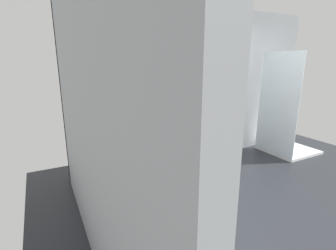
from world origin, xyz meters
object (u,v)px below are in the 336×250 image
object	(u,v)px
vanity_sink_right	(174,147)
vanity_sink_left	(124,156)
shower_tray	(284,133)
toilet	(216,139)
toothbrush_cup	(105,130)
soap_dispenser	(181,119)

from	to	relation	value
vanity_sink_right	vanity_sink_left	bearing A→B (deg)	180.00
vanity_sink_left	shower_tray	world-z (taller)	shower_tray
toilet	toothbrush_cup	size ratio (longest dim) A/B	5.07
toilet	soap_dispenser	bearing A→B (deg)	165.31
toilet	soap_dispenser	distance (m)	0.80
soap_dispenser	toilet	bearing A→B (deg)	-14.69
toothbrush_cup	shower_tray	size ratio (longest dim) A/B	0.10
toilet	shower_tray	size ratio (longest dim) A/B	0.51
soap_dispenser	shower_tray	size ratio (longest dim) A/B	0.10
vanity_sink_left	vanity_sink_right	distance (m)	0.88
vanity_sink_right	shower_tray	distance (m)	2.30
toothbrush_cup	soap_dispenser	xyz separation A→B (m)	(1.34, 0.01, 0.03)
vanity_sink_right	toilet	world-z (taller)	toilet
toilet	shower_tray	xyz separation A→B (m)	(1.38, -0.37, 0.03)
vanity_sink_right	toothbrush_cup	world-z (taller)	toothbrush_cup
vanity_sink_left	toilet	distance (m)	1.76
vanity_sink_right	soap_dispenser	distance (m)	0.52
toothbrush_cup	shower_tray	xyz separation A→B (m)	(3.38, -0.53, -0.36)
vanity_sink_left	soap_dispenser	xyz separation A→B (m)	(1.11, 0.18, 0.42)
toilet	toothbrush_cup	distance (m)	2.04
vanity_sink_left	shower_tray	bearing A→B (deg)	-6.58
vanity_sink_left	vanity_sink_right	xyz separation A→B (m)	(0.88, 0.00, 0.00)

